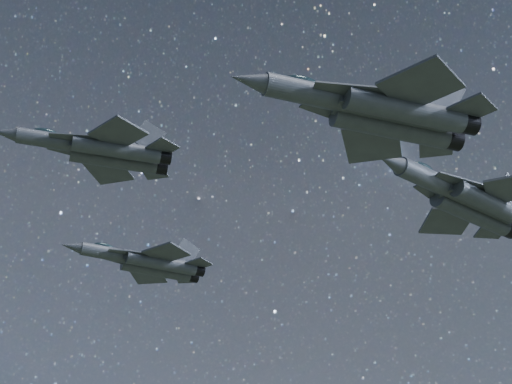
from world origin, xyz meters
name	(u,v)px	position (x,y,z in m)	size (l,w,h in m)	color
jet_lead	(101,150)	(-11.75, -3.88, 155.99)	(15.06, 10.72, 3.84)	#343942
jet_left	(148,262)	(-3.79, 17.07, 156.41)	(16.24, 11.36, 4.09)	#343942
jet_right	(379,111)	(5.56, -19.97, 152.58)	(18.58, 13.24, 4.74)	#343942
jet_slot	(469,200)	(21.64, -6.10, 155.89)	(20.01, 13.38, 5.07)	#343942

